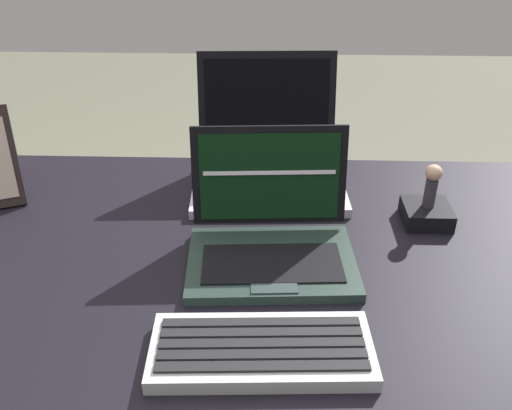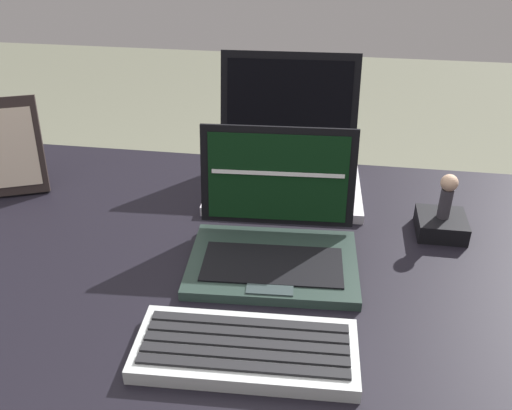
% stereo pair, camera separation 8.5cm
% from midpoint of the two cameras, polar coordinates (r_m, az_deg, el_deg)
% --- Properties ---
extents(desk, '(1.46, 0.79, 0.73)m').
position_cam_midpoint_polar(desk, '(1.04, -6.03, -9.89)').
color(desk, black).
rests_on(desk, ground).
extents(laptop_front, '(0.29, 0.24, 0.21)m').
position_cam_midpoint_polar(laptop_front, '(0.95, -1.03, -3.33)').
color(laptop_front, '#21302A').
rests_on(laptop_front, desk).
extents(laptop_rear, '(0.33, 0.29, 0.26)m').
position_cam_midpoint_polar(laptop_rear, '(1.18, -0.83, 4.56)').
color(laptop_rear, silver).
rests_on(laptop_rear, desk).
extents(external_keyboard, '(0.31, 0.15, 0.03)m').
position_cam_midpoint_polar(external_keyboard, '(0.78, -2.65, -14.85)').
color(external_keyboard, '#B9BFBE').
rests_on(external_keyboard, desk).
extents(figurine_stand, '(0.09, 0.09, 0.03)m').
position_cam_midpoint_polar(figurine_stand, '(1.09, 15.08, -0.95)').
color(figurine_stand, black).
rests_on(figurine_stand, desk).
extents(figurine, '(0.03, 0.03, 0.09)m').
position_cam_midpoint_polar(figurine, '(1.06, 15.56, 2.16)').
color(figurine, '#343138').
rests_on(figurine, figurine_stand).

